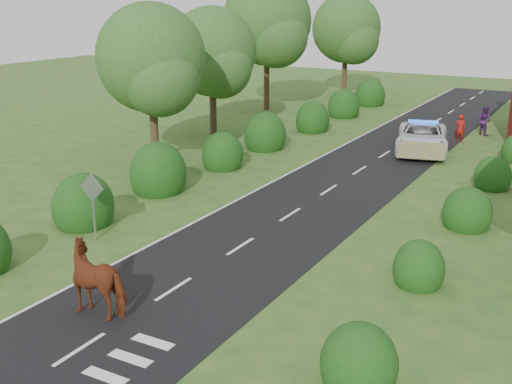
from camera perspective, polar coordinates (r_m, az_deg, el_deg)
The scene contains 14 objects.
ground at distance 19.95m, azimuth -7.33°, elevation -8.61°, with size 120.00×120.00×0.00m, color #2A5321.
road at distance 32.45m, azimuth 8.56°, elevation 1.50°, with size 6.00×70.00×0.02m, color black.
road_markings at distance 31.19m, azimuth 4.44°, elevation 1.04°, with size 4.96×70.00×0.01m.
hedgerow_left at distance 32.29m, azimuth -4.40°, elevation 2.92°, with size 2.75×50.41×3.00m.
hedgerow_right at distance 27.11m, azimuth 18.77°, elevation -1.15°, with size 2.10×45.78×2.10m.
tree_left_a at distance 33.52m, azimuth -9.13°, elevation 11.25°, with size 5.74×5.60×8.38m.
tree_left_b at distance 40.90m, azimuth -3.74°, elevation 12.02°, with size 5.74×5.60×8.07m.
tree_left_c at distance 50.12m, azimuth 1.20°, elevation 14.66°, with size 6.97×6.80×10.22m.
tree_left_d at distance 58.23m, azimuth 8.21°, elevation 13.95°, with size 6.15×6.00×8.89m.
road_sign at distance 23.83m, azimuth -14.33°, elevation -0.43°, with size 1.06×0.08×2.53m.
cow at distance 18.72m, azimuth -13.59°, elevation -7.86°, with size 1.28×2.42×1.72m, color #5E3117.
police_van at distance 38.01m, azimuth 14.55°, elevation 4.71°, with size 4.18×6.54×1.82m.
pedestrian_red at distance 41.34m, azimuth 17.69°, elevation 5.42°, with size 0.61×0.40×1.69m, color #A1150E.
pedestrian_purple at distance 43.88m, azimuth 19.64°, elevation 5.99°, with size 0.91×0.71×1.86m, color #421C51.
Camera 1 is at (10.93, -14.32, 8.58)m, focal length 45.00 mm.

